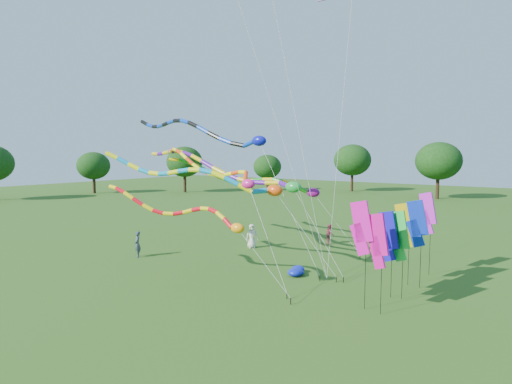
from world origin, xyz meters
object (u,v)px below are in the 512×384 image
Objects in this scene: person_a at (252,236)px; tube_kite_orange at (213,169)px; tube_kite_red at (189,213)px; blue_nylon_heap at (295,270)px; person_c at (330,234)px; person_b at (137,244)px.

tube_kite_orange is at bearing -129.75° from person_a.
tube_kite_red is 7.02m from blue_nylon_heap.
tube_kite_orange is at bearing 127.70° from person_c.
tube_kite_red is 4.87m from tube_kite_orange.
person_a is at bearing 107.06° from person_c.
tube_kite_orange is 10.38× the size of blue_nylon_heap.
person_b is 1.13× the size of person_c.
blue_nylon_heap is 7.16m from person_a.
person_a is (-2.28, 8.77, -2.91)m from tube_kite_red.
person_b is (-4.60, -6.67, -0.01)m from person_a.
person_b is (-5.08, -1.87, -5.10)m from tube_kite_orange.
person_a is 1.14× the size of person_c.
person_a is at bearing 118.85° from tube_kite_orange.
person_b is (-10.53, -2.72, 0.67)m from blue_nylon_heap.
person_b is 14.18m from person_c.
tube_kite_red is at bearing -42.41° from tube_kite_orange.
tube_kite_orange is at bearing -171.19° from blue_nylon_heap.
tube_kite_orange is (-1.80, 3.97, 2.18)m from tube_kite_red.
tube_kite_orange reaches higher than person_c.
tube_kite_red is 9.52m from person_a.
tube_kite_red is 7.44× the size of person_c.
tube_kite_red is 7.76m from person_b.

